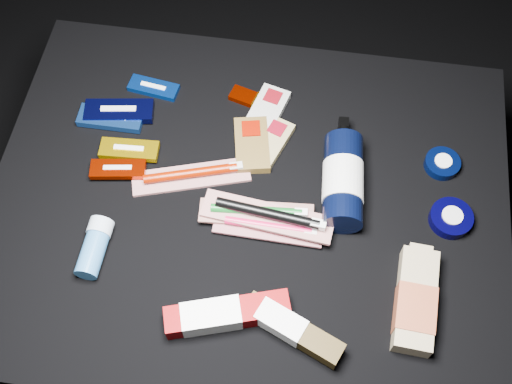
# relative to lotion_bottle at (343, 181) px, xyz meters

# --- Properties ---
(ground) EXTENTS (3.00, 3.00, 0.00)m
(ground) POSITION_rel_lotion_bottle_xyz_m (-0.17, -0.05, -0.44)
(ground) COLOR black
(ground) RESTS_ON ground
(cloth_table) EXTENTS (0.98, 0.78, 0.40)m
(cloth_table) POSITION_rel_lotion_bottle_xyz_m (-0.17, -0.05, -0.24)
(cloth_table) COLOR black
(cloth_table) RESTS_ON ground
(luna_bar_0) EXTENTS (0.11, 0.05, 0.01)m
(luna_bar_0) POSITION_rel_lotion_bottle_xyz_m (-0.40, 0.18, -0.03)
(luna_bar_0) COLOR #083293
(luna_bar_0) RESTS_ON cloth_table
(luna_bar_1) EXTENTS (0.13, 0.05, 0.02)m
(luna_bar_1) POSITION_rel_lotion_bottle_xyz_m (-0.47, 0.09, -0.03)
(luna_bar_1) COLOR navy
(luna_bar_1) RESTS_ON cloth_table
(luna_bar_2) EXTENTS (0.14, 0.07, 0.02)m
(luna_bar_2) POSITION_rel_lotion_bottle_xyz_m (-0.46, 0.11, -0.02)
(luna_bar_2) COLOR black
(luna_bar_2) RESTS_ON cloth_table
(luna_bar_3) EXTENTS (0.12, 0.05, 0.01)m
(luna_bar_3) POSITION_rel_lotion_bottle_xyz_m (-0.42, 0.02, -0.02)
(luna_bar_3) COLOR #CAA103
(luna_bar_3) RESTS_ON cloth_table
(luna_bar_4) EXTENTS (0.11, 0.05, 0.01)m
(luna_bar_4) POSITION_rel_lotion_bottle_xyz_m (-0.43, -0.02, -0.02)
(luna_bar_4) COLOR #821300
(luna_bar_4) RESTS_ON cloth_table
(clif_bar_0) EXTENTS (0.09, 0.13, 0.02)m
(clif_bar_0) POSITION_rel_lotion_bottle_xyz_m (-0.18, 0.08, -0.03)
(clif_bar_0) COLOR brown
(clif_bar_0) RESTS_ON cloth_table
(clif_bar_1) EXTENTS (0.09, 0.12, 0.02)m
(clif_bar_1) POSITION_rel_lotion_bottle_xyz_m (-0.16, 0.16, -0.03)
(clif_bar_1) COLOR beige
(clif_bar_1) RESTS_ON cloth_table
(clif_bar_2) EXTENTS (0.09, 0.12, 0.02)m
(clif_bar_2) POSITION_rel_lotion_bottle_xyz_m (-0.15, 0.09, -0.03)
(clif_bar_2) COLOR tan
(clif_bar_2) RESTS_ON cloth_table
(power_bar) EXTENTS (0.12, 0.06, 0.01)m
(power_bar) POSITION_rel_lotion_bottle_xyz_m (-0.18, 0.18, -0.03)
(power_bar) COLOR #6E1000
(power_bar) RESTS_ON cloth_table
(lotion_bottle) EXTENTS (0.09, 0.24, 0.08)m
(lotion_bottle) POSITION_rel_lotion_bottle_xyz_m (0.00, 0.00, 0.00)
(lotion_bottle) COLOR black
(lotion_bottle) RESTS_ON cloth_table
(cream_tin_upper) EXTENTS (0.07, 0.07, 0.02)m
(cream_tin_upper) POSITION_rel_lotion_bottle_xyz_m (0.19, 0.08, -0.03)
(cream_tin_upper) COLOR black
(cream_tin_upper) RESTS_ON cloth_table
(cream_tin_lower) EXTENTS (0.08, 0.08, 0.02)m
(cream_tin_lower) POSITION_rel_lotion_bottle_xyz_m (0.20, -0.04, -0.03)
(cream_tin_lower) COLOR black
(cream_tin_lower) RESTS_ON cloth_table
(bodywash_bottle) EXTENTS (0.07, 0.19, 0.04)m
(bodywash_bottle) POSITION_rel_lotion_bottle_xyz_m (0.14, -0.21, -0.02)
(bodywash_bottle) COLOR tan
(bodywash_bottle) RESTS_ON cloth_table
(deodorant_stick) EXTENTS (0.05, 0.11, 0.05)m
(deodorant_stick) POSITION_rel_lotion_bottle_xyz_m (-0.43, -0.19, -0.02)
(deodorant_stick) COLOR teal
(deodorant_stick) RESTS_ON cloth_table
(toothbrush_pack_0) EXTENTS (0.23, 0.12, 0.03)m
(toothbrush_pack_0) POSITION_rel_lotion_bottle_xyz_m (-0.28, -0.01, -0.03)
(toothbrush_pack_0) COLOR beige
(toothbrush_pack_0) RESTS_ON cloth_table
(toothbrush_pack_1) EXTENTS (0.20, 0.05, 0.02)m
(toothbrush_pack_1) POSITION_rel_lotion_bottle_xyz_m (-0.12, -0.10, -0.02)
(toothbrush_pack_1) COLOR #AEA6A2
(toothbrush_pack_1) RESTS_ON cloth_table
(toothbrush_pack_2) EXTENTS (0.21, 0.07, 0.02)m
(toothbrush_pack_2) POSITION_rel_lotion_bottle_xyz_m (-0.15, -0.08, -0.01)
(toothbrush_pack_2) COLOR #A39E99
(toothbrush_pack_2) RESTS_ON cloth_table
(toothbrush_pack_3) EXTENTS (0.25, 0.08, 0.03)m
(toothbrush_pack_3) POSITION_rel_lotion_bottle_xyz_m (-0.13, -0.09, -0.01)
(toothbrush_pack_3) COLOR beige
(toothbrush_pack_3) RESTS_ON cloth_table
(toothpaste_carton_red) EXTENTS (0.22, 0.11, 0.04)m
(toothpaste_carton_red) POSITION_rel_lotion_bottle_xyz_m (-0.18, -0.28, -0.02)
(toothpaste_carton_red) COLOR #810002
(toothpaste_carton_red) RESTS_ON cloth_table
(toothpaste_carton_green) EXTENTS (0.18, 0.11, 0.03)m
(toothpaste_carton_green) POSITION_rel_lotion_bottle_xyz_m (-0.07, -0.29, -0.01)
(toothpaste_carton_green) COLOR #36280D
(toothpaste_carton_green) RESTS_ON cloth_table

